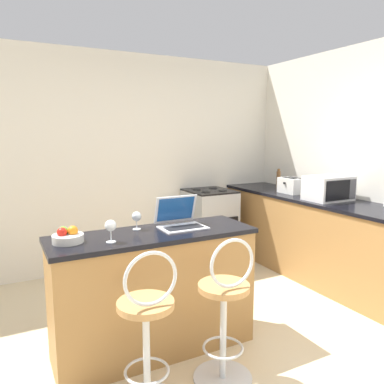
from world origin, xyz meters
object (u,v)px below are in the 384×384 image
bar_stool_near (147,335)px  fruit_bowl (68,237)px  pepper_mill (278,179)px  toaster (292,185)px  wine_glass_short (111,226)px  bar_stool_far (225,315)px  wine_glass_tall (137,217)px  stove_range (209,225)px  laptop (180,219)px  microwave (329,188)px

bar_stool_near → fruit_bowl: bearing=119.5°
pepper_mill → bar_stool_near: bearing=-143.7°
toaster → wine_glass_short: bearing=-157.6°
bar_stool_far → wine_glass_tall: (-0.35, 0.70, 0.55)m
stove_range → bar_stool_far: bearing=-117.7°
bar_stool_far → fruit_bowl: size_ratio=4.93×
laptop → fruit_bowl: (-0.85, -0.04, -0.02)m
bar_stool_far → pepper_mill: pepper_mill is taller
laptop → wine_glass_tall: size_ratio=2.51×
bar_stool_near → wine_glass_tall: size_ratio=7.30×
laptop → stove_range: 1.99m
stove_range → wine_glass_tall: bearing=-135.5°
wine_glass_tall → fruit_bowl: bearing=-167.9°
pepper_mill → wine_glass_short: bearing=-151.6°
wine_glass_tall → pepper_mill: bearing=26.6°
bar_stool_near → wine_glass_short: size_ratio=6.57×
wine_glass_tall → fruit_bowl: 0.54m
laptop → stove_range: laptop is taller
microwave → pepper_mill: microwave is taller
laptop → fruit_bowl: 0.85m
laptop → toaster: size_ratio=1.18×
stove_range → pepper_mill: size_ratio=3.56×
bar_stool_far → laptop: size_ratio=2.91×
bar_stool_near → laptop: bearing=50.6°
microwave → toaster: 0.56m
bar_stool_far → laptop: (-0.02, 0.63, 0.51)m
wine_glass_tall → pepper_mill: pepper_mill is taller
bar_stool_far → wine_glass_tall: 0.96m
laptop → microwave: bearing=9.1°
stove_range → wine_glass_short: (-1.75, -1.71, 0.57)m
laptop → toaster: 2.12m
stove_range → fruit_bowl: fruit_bowl is taller
microwave → fruit_bowl: 2.82m
toaster → pepper_mill: bearing=73.6°
laptop → wine_glass_tall: bearing=168.1°
wine_glass_tall → fruit_bowl: wine_glass_tall is taller
fruit_bowl → toaster: bearing=18.1°
pepper_mill → stove_range: bearing=162.9°
microwave → toaster: size_ratio=1.65×
bar_stool_near → toaster: 2.93m
laptop → microwave: 1.97m
bar_stool_near → stove_range: bearing=52.2°
laptop → wine_glass_tall: (-0.33, 0.07, 0.04)m
microwave → wine_glass_short: 2.59m
bar_stool_far → microwave: 2.22m
microwave → wine_glass_tall: bearing=-173.9°
wine_glass_short → fruit_bowl: 0.30m
bar_stool_near → microwave: size_ratio=2.08×
stove_range → toaster: bearing=-40.6°
stove_range → fruit_bowl: bearing=-141.9°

